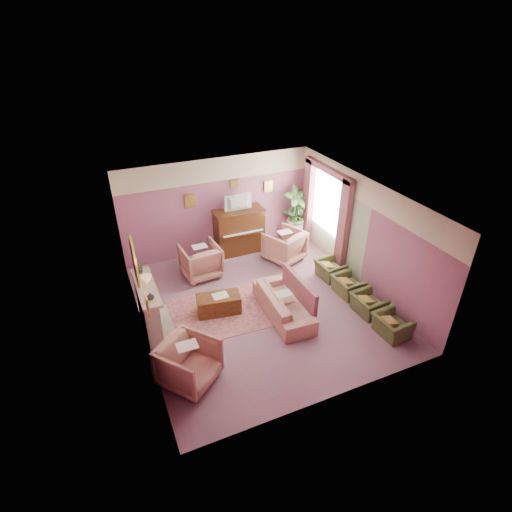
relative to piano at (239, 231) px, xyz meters
name	(u,v)px	position (x,y,z in m)	size (l,w,h in m)	color
floor	(261,306)	(-0.50, -2.68, -0.65)	(5.50, 6.00, 0.01)	#835A69
ceiling	(262,197)	(-0.50, -2.68, 2.15)	(5.50, 6.00, 0.01)	white
wall_back	(218,206)	(-0.50, 0.32, 0.75)	(5.50, 0.02, 2.80)	#7C5275
wall_front	(336,341)	(-0.50, -5.68, 0.75)	(5.50, 0.02, 2.80)	#7C5275
wall_left	(136,284)	(-3.25, -2.68, 0.75)	(0.02, 6.00, 2.80)	#7C5275
wall_right	(363,233)	(2.25, -2.68, 0.75)	(0.02, 6.00, 2.80)	#7C5275
picture_rail_band	(216,170)	(-0.50, 0.31, 1.82)	(5.50, 0.01, 0.65)	beige
stripe_panel	(332,224)	(2.23, -1.38, 0.42)	(0.01, 3.00, 2.15)	#A8B694
fireplace_surround	(148,310)	(-3.09, -2.48, -0.10)	(0.30, 1.40, 1.10)	tan
fireplace_inset	(154,314)	(-2.99, -2.48, -0.25)	(0.18, 0.72, 0.68)	black
fire_ember	(157,320)	(-2.95, -2.48, -0.43)	(0.06, 0.54, 0.10)	orange
mantel_shelf	(146,288)	(-3.06, -2.48, 0.47)	(0.40, 1.55, 0.07)	tan
hearth	(161,326)	(-2.89, -2.48, -0.64)	(0.55, 1.50, 0.02)	tan
mirror_frame	(134,261)	(-3.20, -2.48, 1.15)	(0.04, 0.72, 1.20)	#DFC959
mirror_glass	(135,261)	(-3.17, -2.48, 1.15)	(0.01, 0.60, 1.06)	silver
sconce_shade	(147,280)	(-3.12, -3.53, 1.33)	(0.20, 0.20, 0.16)	tan
piano	(239,231)	(0.00, 0.00, 0.00)	(1.40, 0.60, 1.30)	#40200E
piano_keyshelf	(244,234)	(0.00, -0.35, 0.07)	(1.30, 0.12, 0.06)	#40200E
piano_keys	(244,233)	(0.00, -0.35, 0.11)	(1.20, 0.08, 0.02)	silver
piano_top	(239,211)	(0.00, 0.00, 0.66)	(1.45, 0.65, 0.04)	#40200E
television	(239,202)	(0.00, -0.05, 0.95)	(0.80, 0.12, 0.48)	black
print_back_left	(190,201)	(-1.30, 0.28, 1.07)	(0.30, 0.03, 0.38)	#DFC959
print_back_right	(268,186)	(1.05, 0.28, 1.13)	(0.26, 0.03, 0.34)	#DFC959
print_back_mid	(234,184)	(0.00, 0.28, 1.35)	(0.22, 0.03, 0.26)	#DFC959
print_left_wall	(147,304)	(-3.21, -3.88, 1.07)	(0.03, 0.28, 0.36)	#DFC959
window_blind	(328,200)	(2.20, -1.13, 1.05)	(0.03, 1.40, 1.80)	silver
curtain_left	(343,227)	(2.12, -2.05, 0.65)	(0.16, 0.34, 2.60)	#884551
curtain_right	(308,202)	(2.12, -0.21, 0.65)	(0.16, 0.34, 2.60)	#884551
pelmet	(328,170)	(2.12, -1.13, 1.91)	(0.16, 2.20, 0.16)	#884551
mantel_plant	(141,268)	(-3.05, -1.93, 0.64)	(0.16, 0.16, 0.28)	#2F5828
mantel_vase	(150,296)	(-3.05, -2.98, 0.58)	(0.16, 0.16, 0.16)	beige
area_rug	(224,312)	(-1.41, -2.55, -0.64)	(2.50, 1.80, 0.01)	#A05A5A
coffee_table	(219,304)	(-1.50, -2.49, -0.43)	(1.00, 0.50, 0.45)	#4B2911
table_paper	(220,295)	(-1.45, -2.49, -0.20)	(0.35, 0.28, 0.01)	beige
sofa	(283,300)	(-0.15, -3.16, -0.25)	(0.67, 2.00, 0.81)	tan
sofa_throw	(299,289)	(0.25, -3.16, -0.05)	(0.10, 1.51, 0.56)	#884551
floral_armchair_left	(201,259)	(-1.42, -0.80, -0.16)	(0.95, 0.95, 0.99)	tan
floral_armchair_right	(284,244)	(0.99, -0.96, -0.16)	(0.95, 0.95, 0.99)	tan
floral_armchair_front	(189,361)	(-2.68, -4.25, -0.16)	(0.95, 0.95, 0.99)	tan
olive_chair_a	(392,323)	(1.68, -4.74, -0.33)	(0.52, 0.74, 0.64)	#4A532A
olive_chair_b	(369,302)	(1.68, -3.92, -0.33)	(0.52, 0.74, 0.64)	#4A532A
olive_chair_c	(348,283)	(1.68, -3.10, -0.33)	(0.52, 0.74, 0.64)	#4A532A
olive_chair_d	(330,267)	(1.68, -2.28, -0.33)	(0.52, 0.74, 0.64)	#4A532A
side_table	(295,230)	(1.82, -0.04, -0.30)	(0.52, 0.52, 0.70)	beige
side_plant_big	(295,215)	(1.82, -0.04, 0.22)	(0.30, 0.30, 0.34)	#2F5828
side_plant_small	(300,216)	(1.94, -0.14, 0.19)	(0.16, 0.16, 0.28)	#2F5828
palm_pot	(294,236)	(1.79, -0.10, -0.48)	(0.34, 0.34, 0.34)	#A6684E
palm_plant	(296,210)	(1.79, -0.10, 0.41)	(0.76, 0.76, 1.44)	#2F5828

